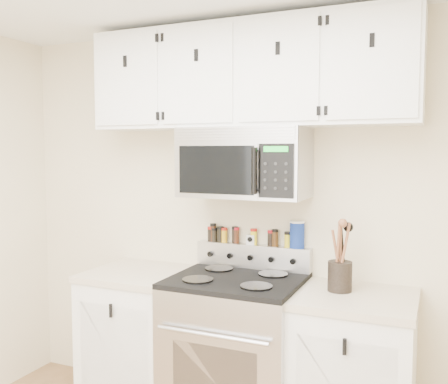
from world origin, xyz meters
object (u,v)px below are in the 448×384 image
utensil_crock (340,274)px  salt_canister (297,234)px  range (236,353)px  microwave (245,163)px

utensil_crock → salt_canister: 0.41m
range → salt_canister: bearing=44.3°
utensil_crock → salt_canister: utensil_crock is taller
range → utensil_crock: (0.60, 0.06, 0.53)m
microwave → utensil_crock: (0.60, -0.06, -0.61)m
range → salt_canister: 0.81m
microwave → salt_canister: bearing=28.3°
range → microwave: size_ratio=1.45×
microwave → utensil_crock: 0.86m
utensil_crock → microwave: bearing=173.9°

